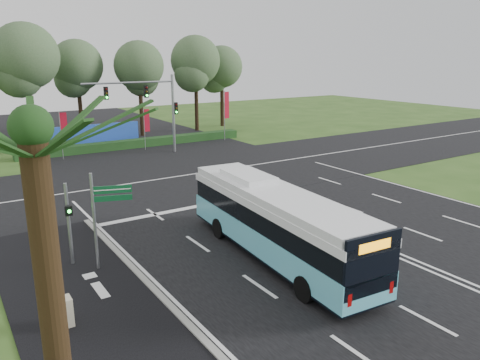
# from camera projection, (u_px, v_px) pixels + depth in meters

# --- Properties ---
(ground) EXTENTS (120.00, 120.00, 0.00)m
(ground) POSITION_uv_depth(u_px,v_px,m) (305.00, 219.00, 25.43)
(ground) COLOR #2D4E1A
(ground) RESTS_ON ground
(road_main) EXTENTS (20.00, 120.00, 0.04)m
(road_main) POSITION_uv_depth(u_px,v_px,m) (305.00, 218.00, 25.42)
(road_main) COLOR black
(road_main) RESTS_ON ground
(road_cross) EXTENTS (120.00, 14.00, 0.05)m
(road_cross) POSITION_uv_depth(u_px,v_px,m) (200.00, 173.00, 35.13)
(road_cross) COLOR black
(road_cross) RESTS_ON ground
(bike_path) EXTENTS (5.00, 18.00, 0.06)m
(bike_path) POSITION_uv_depth(u_px,v_px,m) (89.00, 308.00, 16.38)
(bike_path) COLOR black
(bike_path) RESTS_ON ground
(kerb_strip) EXTENTS (0.25, 18.00, 0.12)m
(kerb_strip) POSITION_uv_depth(u_px,v_px,m) (153.00, 289.00, 17.64)
(kerb_strip) COLOR gray
(kerb_strip) RESTS_ON ground
(city_bus) EXTENTS (3.31, 11.70, 3.32)m
(city_bus) POSITION_uv_depth(u_px,v_px,m) (276.00, 222.00, 20.03)
(city_bus) COLOR #5CBFD5
(city_bus) RESTS_ON ground
(pedestrian_signal) EXTENTS (0.31, 0.42, 3.58)m
(pedestrian_signal) POSITION_uv_depth(u_px,v_px,m) (69.00, 221.00, 19.31)
(pedestrian_signal) COLOR gray
(pedestrian_signal) RESTS_ON ground
(street_sign) EXTENTS (1.53, 0.60, 4.12)m
(street_sign) POSITION_uv_depth(u_px,v_px,m) (102.00, 210.00, 18.81)
(street_sign) COLOR gray
(street_sign) RESTS_ON ground
(utility_cabinet) EXTENTS (0.62, 0.52, 1.03)m
(utility_cabinet) POSITION_uv_depth(u_px,v_px,m) (62.00, 313.00, 15.13)
(utility_cabinet) COLOR #C1B99B
(utility_cabinet) RESTS_ON ground
(banner_flag_left) EXTENTS (0.60, 0.11, 4.10)m
(banner_flag_left) POSITION_uv_depth(u_px,v_px,m) (63.00, 128.00, 39.25)
(banner_flag_left) COLOR gray
(banner_flag_left) RESTS_ON ground
(banner_flag_mid) EXTENTS (0.58, 0.08, 3.90)m
(banner_flag_mid) POSITION_uv_depth(u_px,v_px,m) (146.00, 123.00, 43.39)
(banner_flag_mid) COLOR gray
(banner_flag_mid) RESTS_ON ground
(banner_flag_right) EXTENTS (0.73, 0.27, 5.13)m
(banner_flag_right) POSITION_uv_depth(u_px,v_px,m) (226.00, 108.00, 48.32)
(banner_flag_right) COLOR gray
(banner_flag_right) RESTS_ON ground
(palm_tree) EXTENTS (3.20, 3.20, 7.65)m
(palm_tree) POSITION_uv_depth(u_px,v_px,m) (35.00, 163.00, 9.63)
(palm_tree) COLOR #382614
(palm_tree) RESTS_ON ground
(traffic_light_gantry) EXTENTS (8.41, 0.28, 7.00)m
(traffic_light_gantry) POSITION_uv_depth(u_px,v_px,m) (154.00, 102.00, 40.92)
(traffic_light_gantry) COLOR gray
(traffic_light_gantry) RESTS_ON ground
(hedge) EXTENTS (22.00, 1.20, 0.80)m
(hedge) POSITION_uv_depth(u_px,v_px,m) (138.00, 143.00, 45.14)
(hedge) COLOR #163D18
(hedge) RESTS_ON ground
(blue_hoarding) EXTENTS (10.00, 0.30, 2.20)m
(blue_hoarding) POSITION_uv_depth(u_px,v_px,m) (88.00, 136.00, 44.86)
(blue_hoarding) COLOR blue
(blue_hoarding) RESTS_ON ground
(eucalyptus_row) EXTENTS (40.61, 9.39, 11.57)m
(eucalyptus_row) POSITION_uv_depth(u_px,v_px,m) (80.00, 64.00, 46.35)
(eucalyptus_row) COLOR black
(eucalyptus_row) RESTS_ON ground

